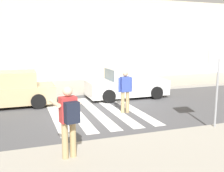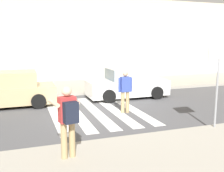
# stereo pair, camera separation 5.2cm
# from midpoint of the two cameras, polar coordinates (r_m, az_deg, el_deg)

# --- Properties ---
(ground_plane) EXTENTS (120.00, 120.00, 0.00)m
(ground_plane) POSITION_cam_midpoint_polar(r_m,az_deg,el_deg) (10.77, -3.24, -5.79)
(ground_plane) COLOR #4C4C4F
(sidewalk_far) EXTENTS (60.00, 4.80, 0.14)m
(sidewalk_far) POSITION_cam_midpoint_polar(r_m,az_deg,el_deg) (16.47, -9.04, -0.22)
(sidewalk_far) COLOR #9E998C
(sidewalk_far) RESTS_ON ground
(building_facade_far) EXTENTS (56.00, 4.00, 6.00)m
(building_facade_far) POSITION_cam_midpoint_polar(r_m,az_deg,el_deg) (20.58, -11.51, 9.86)
(building_facade_far) COLOR beige
(building_facade_far) RESTS_ON ground
(crosswalk_stripe_0) EXTENTS (0.44, 5.20, 0.01)m
(crosswalk_stripe_0) POSITION_cam_midpoint_polar(r_m,az_deg,el_deg) (10.65, -11.89, -6.14)
(crosswalk_stripe_0) COLOR silver
(crosswalk_stripe_0) RESTS_ON ground
(crosswalk_stripe_1) EXTENTS (0.44, 5.20, 0.01)m
(crosswalk_stripe_1) POSITION_cam_midpoint_polar(r_m,az_deg,el_deg) (10.77, -7.65, -5.83)
(crosswalk_stripe_1) COLOR silver
(crosswalk_stripe_1) RESTS_ON ground
(crosswalk_stripe_2) EXTENTS (0.44, 5.20, 0.01)m
(crosswalk_stripe_2) POSITION_cam_midpoint_polar(r_m,az_deg,el_deg) (10.96, -3.53, -5.50)
(crosswalk_stripe_2) COLOR silver
(crosswalk_stripe_2) RESTS_ON ground
(crosswalk_stripe_3) EXTENTS (0.44, 5.20, 0.01)m
(crosswalk_stripe_3) POSITION_cam_midpoint_polar(r_m,az_deg,el_deg) (11.19, 0.43, -5.16)
(crosswalk_stripe_3) COLOR silver
(crosswalk_stripe_3) RESTS_ON ground
(crosswalk_stripe_4) EXTENTS (0.44, 5.20, 0.01)m
(crosswalk_stripe_4) POSITION_cam_midpoint_polar(r_m,az_deg,el_deg) (11.48, 4.20, -4.80)
(crosswalk_stripe_4) COLOR silver
(crosswalk_stripe_4) RESTS_ON ground
(stop_sign) EXTENTS (0.76, 0.08, 2.55)m
(stop_sign) POSITION_cam_midpoint_polar(r_m,az_deg,el_deg) (8.85, 22.21, 3.30)
(stop_sign) COLOR gray
(stop_sign) RESTS_ON sidewalk_near
(photographer_with_backpack) EXTENTS (0.68, 0.91, 1.72)m
(photographer_with_backpack) POSITION_cam_midpoint_polar(r_m,az_deg,el_deg) (6.17, -9.37, -6.47)
(photographer_with_backpack) COLOR tan
(photographer_with_backpack) RESTS_ON sidewalk_near
(pedestrian_crossing) EXTENTS (0.58, 0.26, 1.72)m
(pedestrian_crossing) POSITION_cam_midpoint_polar(r_m,az_deg,el_deg) (10.53, 3.04, -0.70)
(pedestrian_crossing) COLOR tan
(pedestrian_crossing) RESTS_ON ground
(parked_car_tan) EXTENTS (4.10, 1.92, 1.55)m
(parked_car_tan) POSITION_cam_midpoint_polar(r_m,az_deg,el_deg) (12.48, -21.55, -0.90)
(parked_car_tan) COLOR tan
(parked_car_tan) RESTS_ON ground
(parked_car_white) EXTENTS (4.10, 1.92, 1.55)m
(parked_car_white) POSITION_cam_midpoint_polar(r_m,az_deg,el_deg) (13.51, 3.57, 0.53)
(parked_car_white) COLOR white
(parked_car_white) RESTS_ON ground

